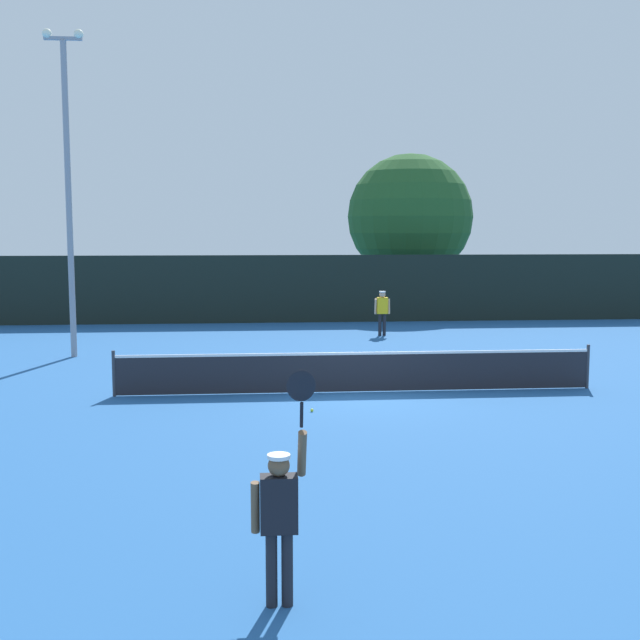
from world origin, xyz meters
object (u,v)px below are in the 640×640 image
(large_tree, at_px, (410,217))
(player_receiving, at_px, (382,309))
(tennis_ball, at_px, (312,410))
(parked_car_near, at_px, (136,292))
(light_pole, at_px, (68,177))
(parked_car_mid, at_px, (434,290))
(player_serving, at_px, (280,506))

(large_tree, bearing_deg, player_receiving, -107.00)
(tennis_ball, xyz_separation_m, parked_car_near, (-6.98, 23.39, 0.74))
(parked_car_near, bearing_deg, player_receiving, -44.44)
(light_pole, bearing_deg, parked_car_mid, 46.21)
(light_pole, distance_m, parked_car_near, 16.14)
(large_tree, bearing_deg, player_serving, -103.69)
(tennis_ball, relative_size, parked_car_mid, 0.02)
(parked_car_mid, bearing_deg, large_tree, -123.44)
(player_serving, relative_size, tennis_ball, 35.78)
(light_pole, bearing_deg, player_serving, -71.10)
(player_serving, xyz_separation_m, large_tree, (7.22, 29.64, 3.37))
(player_serving, xyz_separation_m, player_receiving, (4.42, 20.49, -0.07))
(light_pole, height_order, parked_car_near, light_pole)
(player_serving, distance_m, large_tree, 30.69)
(player_serving, relative_size, large_tree, 0.33)
(light_pole, bearing_deg, player_receiving, 21.20)
(tennis_ball, xyz_separation_m, large_tree, (6.25, 21.00, 4.39))
(player_serving, relative_size, player_receiving, 1.50)
(player_receiving, height_order, large_tree, large_tree)
(large_tree, bearing_deg, light_pole, -134.61)
(player_serving, distance_m, parked_car_near, 32.60)
(tennis_ball, xyz_separation_m, parked_car_mid, (7.98, 23.18, 0.74))
(light_pole, xyz_separation_m, parked_car_near, (-0.34, 15.46, -4.62))
(player_receiving, xyz_separation_m, parked_car_mid, (4.53, 11.34, -0.21))
(light_pole, xyz_separation_m, large_tree, (12.89, 13.07, -0.97))
(player_serving, distance_m, parked_car_mid, 33.06)
(player_serving, height_order, tennis_ball, player_serving)
(player_serving, xyz_separation_m, parked_car_near, (-6.01, 32.04, -0.28))
(large_tree, distance_m, parked_car_near, 13.93)
(player_receiving, xyz_separation_m, light_pole, (-10.10, -3.92, 4.40))
(player_serving, height_order, large_tree, large_tree)
(tennis_ball, bearing_deg, player_serving, -96.44)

